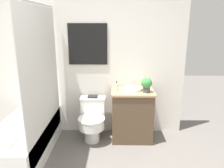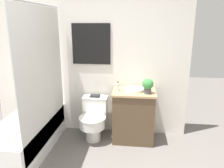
{
  "view_description": "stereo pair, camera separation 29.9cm",
  "coord_description": "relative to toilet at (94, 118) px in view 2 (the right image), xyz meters",
  "views": [
    {
      "loc": [
        0.48,
        -1.32,
        1.75
      ],
      "look_at": [
        0.44,
        1.56,
        0.94
      ],
      "focal_mm": 35.0,
      "sensor_mm": 36.0,
      "label": 1
    },
    {
      "loc": [
        0.78,
        -1.3,
        1.75
      ],
      "look_at": [
        0.44,
        1.56,
        0.94
      ],
      "focal_mm": 35.0,
      "sensor_mm": 36.0,
      "label": 2
    }
  ],
  "objects": [
    {
      "name": "soap_bottle",
      "position": [
        0.37,
        0.02,
        0.51
      ],
      "size": [
        0.04,
        0.04,
        0.14
      ],
      "color": "silver",
      "rests_on": "vanity"
    },
    {
      "name": "book_on_tank",
      "position": [
        0.0,
        0.14,
        0.31
      ],
      "size": [
        0.15,
        0.12,
        0.02
      ],
      "color": "black",
      "rests_on": "toilet"
    },
    {
      "name": "shower_area",
      "position": [
        -0.86,
        -0.44,
        -0.06
      ],
      "size": [
        0.66,
        1.44,
        1.98
      ],
      "color": "white",
      "rests_on": "ground_plane"
    },
    {
      "name": "toilet",
      "position": [
        0.0,
        0.0,
        0.0
      ],
      "size": [
        0.4,
        0.54,
        0.64
      ],
      "color": "white",
      "rests_on": "ground_plane"
    },
    {
      "name": "wall_back",
      "position": [
        -0.14,
        0.3,
        0.92
      ],
      "size": [
        3.13,
        0.07,
        2.5
      ],
      "color": "white",
      "rests_on": "ground_plane"
    },
    {
      "name": "sink",
      "position": [
        0.61,
        0.05,
        0.47
      ],
      "size": [
        0.29,
        0.32,
        0.13
      ],
      "color": "white",
      "rests_on": "vanity"
    },
    {
      "name": "vanity",
      "position": [
        0.61,
        0.03,
        0.06
      ],
      "size": [
        0.63,
        0.47,
        0.79
      ],
      "color": "brown",
      "rests_on": "ground_plane"
    },
    {
      "name": "potted_plant",
      "position": [
        0.8,
        -0.05,
        0.57
      ],
      "size": [
        0.16,
        0.16,
        0.22
      ],
      "color": "#4C4C51",
      "rests_on": "vanity"
    }
  ]
}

